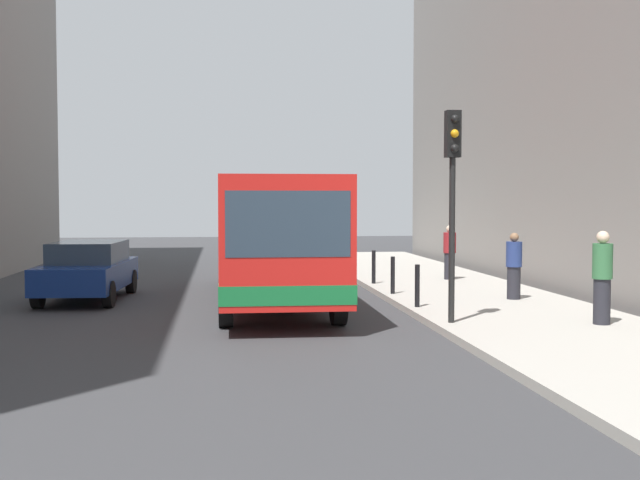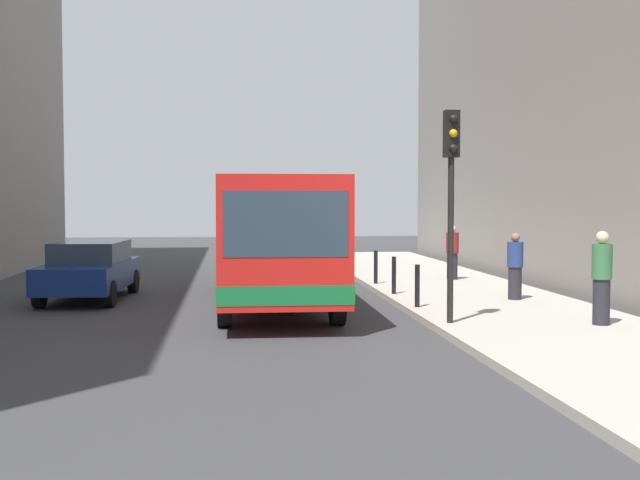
# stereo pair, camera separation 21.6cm
# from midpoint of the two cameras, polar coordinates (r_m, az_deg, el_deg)

# --- Properties ---
(ground_plane) EXTENTS (80.00, 80.00, 0.00)m
(ground_plane) POSITION_cam_midpoint_polar(r_m,az_deg,el_deg) (16.49, -4.35, -5.96)
(ground_plane) COLOR #38383A
(sidewalk) EXTENTS (4.40, 40.00, 0.15)m
(sidewalk) POSITION_cam_midpoint_polar(r_m,az_deg,el_deg) (17.58, 13.60, -5.23)
(sidewalk) COLOR #ADA89E
(sidewalk) RESTS_ON ground
(bus) EXTENTS (2.62, 11.04, 3.00)m
(bus) POSITION_cam_midpoint_polar(r_m,az_deg,el_deg) (19.88, -3.80, 0.54)
(bus) COLOR red
(bus) RESTS_ON ground
(car_beside_bus) EXTENTS (2.08, 4.50, 1.48)m
(car_beside_bus) POSITION_cam_midpoint_polar(r_m,az_deg,el_deg) (21.03, -16.59, -2.02)
(car_beside_bus) COLOR navy
(car_beside_bus) RESTS_ON ground
(traffic_light) EXTENTS (0.28, 0.33, 4.10)m
(traffic_light) POSITION_cam_midpoint_polar(r_m,az_deg,el_deg) (15.53, 9.10, 4.60)
(traffic_light) COLOR black
(traffic_light) RESTS_ON sidewalk
(bollard_near) EXTENTS (0.11, 0.11, 0.95)m
(bollard_near) POSITION_cam_midpoint_polar(r_m,az_deg,el_deg) (17.84, 6.65, -3.28)
(bollard_near) COLOR black
(bollard_near) RESTS_ON sidewalk
(bollard_mid) EXTENTS (0.11, 0.11, 0.95)m
(bollard_mid) POSITION_cam_midpoint_polar(r_m,az_deg,el_deg) (20.32, 4.94, -2.53)
(bollard_mid) COLOR black
(bollard_mid) RESTS_ON sidewalk
(bollard_far) EXTENTS (0.11, 0.11, 0.95)m
(bollard_far) POSITION_cam_midpoint_polar(r_m,az_deg,el_deg) (22.81, 3.60, -1.94)
(bollard_far) COLOR black
(bollard_far) RESTS_ON sidewalk
(pedestrian_near_signal) EXTENTS (0.38, 0.38, 1.79)m
(pedestrian_near_signal) POSITION_cam_midpoint_polar(r_m,az_deg,el_deg) (16.09, 19.24, -2.56)
(pedestrian_near_signal) COLOR #26262D
(pedestrian_near_signal) RESTS_ON sidewalk
(pedestrian_mid_sidewalk) EXTENTS (0.38, 0.38, 1.60)m
(pedestrian_mid_sidewalk) POSITION_cam_midpoint_polar(r_m,az_deg,el_deg) (19.64, 13.44, -1.84)
(pedestrian_mid_sidewalk) COLOR #26262D
(pedestrian_mid_sidewalk) RESTS_ON sidewalk
(pedestrian_far_sidewalk) EXTENTS (0.38, 0.38, 1.64)m
(pedestrian_far_sidewalk) POSITION_cam_midpoint_polar(r_m,az_deg,el_deg) (24.25, 9.04, -0.89)
(pedestrian_far_sidewalk) COLOR #26262D
(pedestrian_far_sidewalk) RESTS_ON sidewalk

